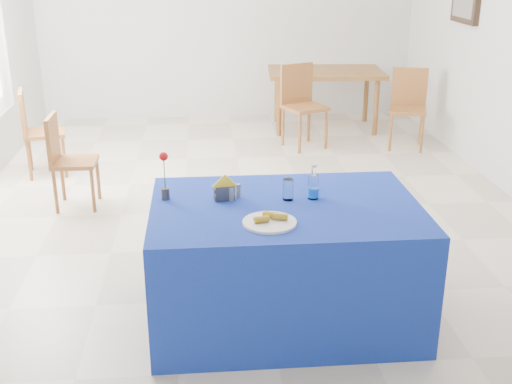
% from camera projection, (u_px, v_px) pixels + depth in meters
% --- Properties ---
extents(floor, '(7.00, 7.00, 0.00)m').
position_uv_depth(floor, '(247.00, 210.00, 5.73)').
color(floor, beige).
rests_on(floor, ground).
extents(room_shell, '(7.00, 7.00, 7.00)m').
position_uv_depth(room_shell, '(246.00, 7.00, 5.11)').
color(room_shell, silver).
rests_on(room_shell, ground).
extents(plate, '(0.30, 0.30, 0.01)m').
position_uv_depth(plate, '(270.00, 222.00, 3.54)').
color(plate, white).
rests_on(plate, blue_table).
extents(drinking_glass, '(0.06, 0.06, 0.13)m').
position_uv_depth(drinking_glass, '(288.00, 190.00, 3.86)').
color(drinking_glass, silver).
rests_on(drinking_glass, blue_table).
extents(salt_shaker, '(0.03, 0.03, 0.08)m').
position_uv_depth(salt_shaker, '(231.00, 194.00, 3.85)').
color(salt_shaker, slate).
rests_on(salt_shaker, blue_table).
extents(pepper_shaker, '(0.03, 0.03, 0.08)m').
position_uv_depth(pepper_shaker, '(238.00, 191.00, 3.90)').
color(pepper_shaker, slate).
rests_on(pepper_shaker, blue_table).
extents(blue_table, '(1.60, 1.10, 0.76)m').
position_uv_depth(blue_table, '(285.00, 262.00, 3.94)').
color(blue_table, navy).
rests_on(blue_table, floor).
extents(water_bottle, '(0.07, 0.07, 0.21)m').
position_uv_depth(water_bottle, '(313.00, 187.00, 3.88)').
color(water_bottle, silver).
rests_on(water_bottle, blue_table).
extents(napkin_holder, '(0.15, 0.07, 0.16)m').
position_uv_depth(napkin_holder, '(224.00, 192.00, 3.86)').
color(napkin_holder, '#3D3D42').
rests_on(napkin_holder, blue_table).
extents(rose_vase, '(0.05, 0.05, 0.30)m').
position_uv_depth(rose_vase, '(165.00, 176.00, 3.84)').
color(rose_vase, '#28272D').
rests_on(rose_vase, blue_table).
extents(oak_table, '(1.50, 1.02, 0.76)m').
position_uv_depth(oak_table, '(325.00, 76.00, 8.14)').
color(oak_table, brown).
rests_on(oak_table, floor).
extents(chair_bg_left, '(0.56, 0.56, 0.95)m').
position_uv_depth(chair_bg_left, '(301.00, 100.00, 7.45)').
color(chair_bg_left, '#9C612D').
rests_on(chair_bg_left, floor).
extents(chair_bg_right, '(0.51, 0.51, 0.91)m').
position_uv_depth(chair_bg_right, '(408.00, 102.00, 7.43)').
color(chair_bg_right, '#9C612D').
rests_on(chair_bg_right, floor).
extents(chair_win_a, '(0.38, 0.38, 0.84)m').
position_uv_depth(chair_win_a, '(65.00, 155.00, 5.65)').
color(chair_win_a, '#9C612D').
rests_on(chair_win_a, floor).
extents(chair_win_b, '(0.47, 0.47, 0.88)m').
position_uv_depth(chair_win_b, '(35.00, 127.00, 6.46)').
color(chair_win_b, '#9C612D').
rests_on(chair_win_b, floor).
extents(banana_pieces, '(0.20, 0.12, 0.04)m').
position_uv_depth(banana_pieces, '(271.00, 217.00, 3.54)').
color(banana_pieces, yellow).
rests_on(banana_pieces, plate).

